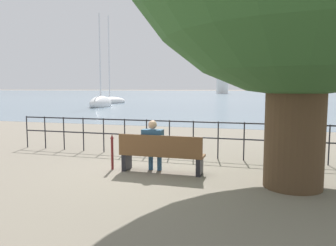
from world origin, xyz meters
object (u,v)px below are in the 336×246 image
object	(u,v)px
harbor_lighthouse	(222,71)
sailboat_1	(317,101)
sailboat_0	(110,101)
closed_umbrella	(112,150)
park_bench	(161,154)
sailboat_2	(101,103)
seated_person_left	(153,143)

from	to	relation	value
harbor_lighthouse	sailboat_1	bearing A→B (deg)	-74.15
sailboat_0	harbor_lighthouse	distance (m)	93.10
closed_umbrella	sailboat_1	bearing A→B (deg)	76.13
harbor_lighthouse	sailboat_0	bearing A→B (deg)	-92.23
sailboat_0	harbor_lighthouse	size ratio (longest dim) A/B	0.60
sailboat_0	sailboat_1	distance (m)	28.91
park_bench	sailboat_2	size ratio (longest dim) A/B	0.19
sailboat_2	harbor_lighthouse	xyz separation A→B (m)	(0.72, 100.56, 8.69)
closed_umbrella	sailboat_0	world-z (taller)	sailboat_0
sailboat_2	harbor_lighthouse	world-z (taller)	harbor_lighthouse
park_bench	seated_person_left	size ratio (longest dim) A/B	1.63
sailboat_1	sailboat_2	bearing A→B (deg)	-141.22
park_bench	harbor_lighthouse	size ratio (longest dim) A/B	0.10
park_bench	sailboat_1	size ratio (longest dim) A/B	0.18
sailboat_1	sailboat_2	world-z (taller)	sailboat_1
sailboat_0	harbor_lighthouse	world-z (taller)	harbor_lighthouse
seated_person_left	sailboat_2	distance (m)	28.45
park_bench	sailboat_0	bearing A→B (deg)	118.18
closed_umbrella	harbor_lighthouse	xyz separation A→B (m)	(-12.61, 125.22, 8.61)
park_bench	harbor_lighthouse	distance (m)	126.26
closed_umbrella	sailboat_2	world-z (taller)	sailboat_2
sailboat_1	harbor_lighthouse	xyz separation A→B (m)	(-23.28, 82.00, 8.82)
sailboat_1	seated_person_left	bearing A→B (deg)	-101.56
park_bench	sailboat_0	distance (m)	36.96
sailboat_0	seated_person_left	bearing A→B (deg)	-37.42
park_bench	sailboat_0	size ratio (longest dim) A/B	0.17
sailboat_0	harbor_lighthouse	xyz separation A→B (m)	(3.61, 92.62, 8.76)
park_bench	seated_person_left	distance (m)	0.33
seated_person_left	sailboat_0	xyz separation A→B (m)	(-17.23, 32.50, -0.34)
closed_umbrella	seated_person_left	bearing A→B (deg)	5.46
seated_person_left	sailboat_2	world-z (taller)	sailboat_2
seated_person_left	harbor_lighthouse	size ratio (longest dim) A/B	0.06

